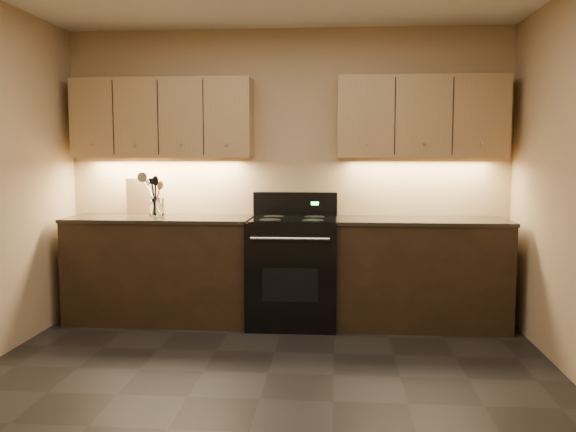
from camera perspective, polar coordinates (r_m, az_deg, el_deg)
The scene contains 15 objects.
floor at distance 3.86m, azimuth -2.65°, elevation -16.74°, with size 4.00×4.00×0.00m, color black.
wall_back at distance 5.56m, azimuth -0.11°, elevation 3.93°, with size 4.00×0.04×2.60m, color tan.
counter_left at distance 5.56m, azimuth -11.79°, elevation -4.86°, with size 1.62×0.62×0.93m.
counter_right at distance 5.38m, azimuth 12.29°, elevation -5.21°, with size 1.46×0.62×0.93m.
stove at distance 5.33m, azimuth 0.47°, elevation -5.05°, with size 0.76×0.68×1.14m.
upper_cab_left at distance 5.62m, azimuth -11.64°, elevation 8.93°, with size 1.60×0.30×0.70m, color tan.
upper_cab_right at distance 5.45m, azimuth 12.38°, elevation 9.02°, with size 1.44×0.30×0.70m, color tan.
outlet_plate at distance 5.82m, azimuth -13.00°, elevation 2.08°, with size 0.09×0.01×0.12m, color #B2B5BA.
utensil_crock at distance 5.54m, azimuth -12.18°, elevation 0.73°, with size 0.14×0.14×0.16m.
cutting_board at distance 5.79m, azimuth -13.53°, elevation 1.84°, with size 0.27×0.02×0.35m, color tan.
wooden_spoon at distance 5.53m, azimuth -12.53°, elevation 1.69°, with size 0.06×0.06×0.30m, color tan, non-canonical shape.
black_spoon at distance 5.55m, azimuth -12.34°, elevation 1.89°, with size 0.06×0.06×0.34m, color black, non-canonical shape.
black_turner at distance 5.50m, azimuth -12.29°, elevation 1.85°, with size 0.08×0.08×0.34m, color black, non-canonical shape.
steel_spatula at distance 5.54m, azimuth -11.99°, elevation 1.87°, with size 0.08×0.08×0.34m, color silver, non-canonical shape.
steel_skimmer at distance 5.51m, azimuth -11.91°, elevation 2.13°, with size 0.09×0.09×0.39m, color silver, non-canonical shape.
Camera 1 is at (0.46, -3.54, 1.48)m, focal length 38.00 mm.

